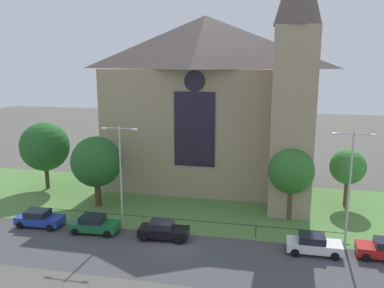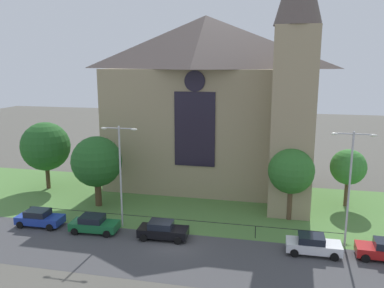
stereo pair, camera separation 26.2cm
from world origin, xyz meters
name	(u,v)px [view 1 (the left image)]	position (x,y,z in m)	size (l,w,h in m)	color
ground	(199,203)	(0.00, 10.00, 0.00)	(160.00, 160.00, 0.00)	#56544C
road_asphalt	(169,255)	(0.00, -2.00, 0.00)	(120.00, 8.00, 0.01)	#424244
grass_verge	(195,209)	(0.00, 8.00, 0.00)	(120.00, 20.00, 0.01)	#517F3D
church_building	(210,101)	(0.05, 16.71, 10.27)	(23.20, 16.20, 26.00)	tan
iron_railing	(174,220)	(-0.72, 2.50, 0.97)	(28.79, 0.07, 1.13)	black
tree_right_near	(291,171)	(9.33, 7.46, 4.76)	(4.31, 4.31, 6.95)	brown
tree_left_near	(96,162)	(-10.08, 6.95, 4.72)	(5.20, 5.20, 7.35)	#4C3823
tree_left_far	(45,147)	(-18.47, 11.02, 5.09)	(5.66, 5.66, 7.94)	#4C3823
tree_right_far	(348,167)	(15.16, 12.44, 4.17)	(3.64, 3.64, 6.02)	brown
streetlamp_near	(120,165)	(-5.57, 2.40, 5.82)	(3.37, 0.26, 9.30)	#B2B2B7
streetlamp_far	(351,176)	(13.65, 2.40, 5.95)	(3.37, 0.26, 9.55)	#B2B2B7
parked_car_blue	(39,218)	(-13.04, 0.92, 0.74)	(4.23, 2.08, 1.51)	#1E3899
parked_car_green	(94,224)	(-7.53, 0.70, 0.74)	(4.28, 2.19, 1.51)	#196033
parked_car_black	(163,230)	(-1.24, 0.78, 0.74)	(4.28, 2.18, 1.51)	black
parked_car_white	(313,244)	(11.02, 0.69, 0.74)	(4.21, 2.05, 1.51)	silver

